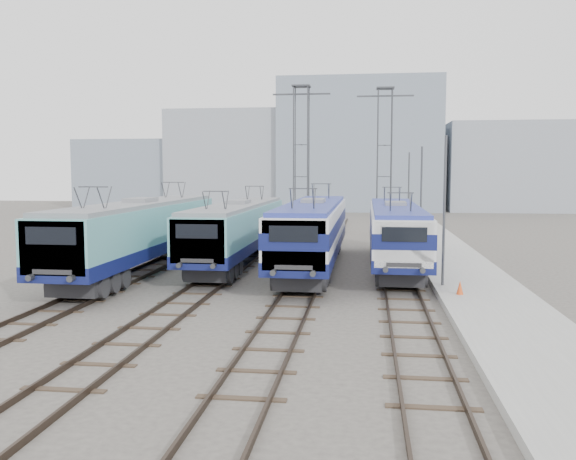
% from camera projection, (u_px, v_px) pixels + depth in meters
% --- Properties ---
extents(ground, '(160.00, 160.00, 0.00)m').
position_uv_depth(ground, '(247.00, 295.00, 26.67)').
color(ground, '#514C47').
extents(platform, '(4.00, 70.00, 0.30)m').
position_uv_depth(platform, '(459.00, 268.00, 33.24)').
color(platform, '#9E9E99').
rests_on(platform, ground).
extents(locomotive_far_left, '(2.95, 18.66, 3.51)m').
position_uv_depth(locomotive_far_left, '(140.00, 230.00, 32.21)').
color(locomotive_far_left, '#10164F').
rests_on(locomotive_far_left, ground).
extents(locomotive_center_left, '(2.76, 17.41, 3.28)m').
position_uv_depth(locomotive_center_left, '(238.00, 228.00, 35.22)').
color(locomotive_center_left, '#10164F').
rests_on(locomotive_center_left, ground).
extents(locomotive_center_right, '(2.88, 18.23, 3.43)m').
position_uv_depth(locomotive_center_right, '(313.00, 228.00, 33.37)').
color(locomotive_center_right, '#10164F').
rests_on(locomotive_center_right, ground).
extents(locomotive_far_right, '(2.74, 17.30, 3.25)m').
position_uv_depth(locomotive_far_right, '(395.00, 229.00, 34.05)').
color(locomotive_far_right, '#10164F').
rests_on(locomotive_far_right, ground).
extents(catenary_tower_west, '(4.50, 1.20, 12.00)m').
position_uv_depth(catenary_tower_west, '(301.00, 156.00, 47.74)').
color(catenary_tower_west, '#3F4247').
rests_on(catenary_tower_west, ground).
extents(catenary_tower_east, '(4.50, 1.20, 12.00)m').
position_uv_depth(catenary_tower_east, '(384.00, 156.00, 48.88)').
color(catenary_tower_east, '#3F4247').
rests_on(catenary_tower_east, ground).
extents(mast_front, '(0.12, 0.12, 7.00)m').
position_uv_depth(mast_front, '(444.00, 214.00, 27.20)').
color(mast_front, '#3F4247').
rests_on(mast_front, ground).
extents(mast_mid, '(0.12, 0.12, 7.00)m').
position_uv_depth(mast_mid, '(421.00, 201.00, 39.04)').
color(mast_mid, '#3F4247').
rests_on(mast_mid, ground).
extents(mast_rear, '(0.12, 0.12, 7.00)m').
position_uv_depth(mast_rear, '(409.00, 194.00, 50.89)').
color(mast_rear, '#3F4247').
rests_on(mast_rear, ground).
extents(safety_cone, '(0.29, 0.29, 0.58)m').
position_uv_depth(safety_cone, '(460.00, 287.00, 25.39)').
color(safety_cone, '#DD4B1A').
rests_on(safety_cone, platform).
extents(building_west, '(18.00, 12.00, 14.00)m').
position_uv_depth(building_west, '(236.00, 161.00, 88.99)').
color(building_west, '#8F97A2').
rests_on(building_west, ground).
extents(building_center, '(22.00, 14.00, 18.00)m').
position_uv_depth(building_center, '(360.00, 146.00, 86.48)').
color(building_center, gray).
rests_on(building_center, ground).
extents(building_east, '(16.00, 12.00, 12.00)m').
position_uv_depth(building_east, '(505.00, 167.00, 84.20)').
color(building_east, '#8F97A2').
rests_on(building_east, ground).
extents(building_far_west, '(14.00, 10.00, 10.00)m').
position_uv_depth(building_far_west, '(131.00, 174.00, 91.24)').
color(building_far_west, gray).
rests_on(building_far_west, ground).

